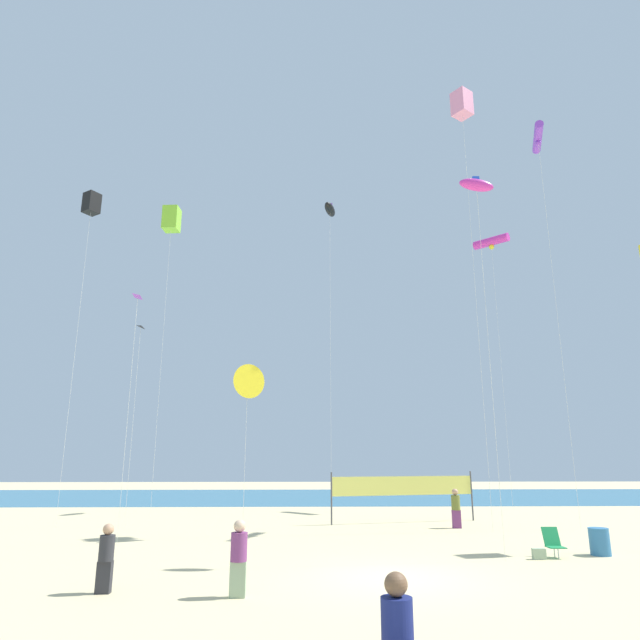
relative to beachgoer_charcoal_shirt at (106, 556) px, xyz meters
The scene contains 19 objects.
ground_plane 7.24m from the beachgoer_charcoal_shirt, 11.61° to the left, with size 120.00×120.00×0.00m, color beige.
ocean_band 33.96m from the beachgoer_charcoal_shirt, 78.02° to the left, with size 120.00×20.00×0.01m, color teal.
beachgoer_charcoal_shirt is the anchor object (origin of this frame).
beachgoer_plum_shirt 3.21m from the beachgoer_charcoal_shirt, ahead, with size 0.38×0.38×1.66m.
beachgoer_olive_shirt 16.58m from the beachgoer_charcoal_shirt, 45.93° to the left, with size 0.39×0.39×1.70m.
folding_beach_chair 13.41m from the beachgoer_charcoal_shirt, 19.49° to the left, with size 0.52×0.65×0.89m.
trash_barrel 15.06m from the beachgoer_charcoal_shirt, 18.41° to the left, with size 0.63×0.63×0.84m, color teal.
volleyball_net 17.09m from the beachgoer_charcoal_shirt, 55.89° to the left, with size 7.33×1.82×2.40m.
beach_handbag 12.70m from the beachgoer_charcoal_shirt, 18.91° to the left, with size 0.40×0.20×0.32m, color #99B28C.
kite_lime_box 23.92m from the beachgoer_charcoal_shirt, 101.81° to the left, with size 0.99×0.99×17.95m.
kite_magenta_tube 31.54m from the beachgoer_charcoal_shirt, 49.93° to the left, with size 2.15×2.11×17.70m.
kite_violet_diamond 11.44m from the beachgoer_charcoal_shirt, 106.00° to the left, with size 0.52×0.52×9.62m.
kite_black_diamond 16.20m from the beachgoer_charcoal_shirt, 105.60° to the left, with size 0.44×0.43×9.70m.
kite_black_inflatable 28.49m from the beachgoer_charcoal_shirt, 72.99° to the left, with size 1.08×1.85×20.09m.
kite_magenta_inflatable 16.51m from the beachgoer_charcoal_shirt, 19.78° to the left, with size 1.33×0.50×13.03m.
kite_pink_box 26.20m from the beachgoer_charcoal_shirt, 40.14° to the left, with size 1.18×1.18×21.71m.
kite_yellow_delta 10.66m from the beachgoer_charcoal_shirt, 75.91° to the left, with size 1.38×1.00×6.89m.
kite_black_box 20.64m from the beachgoer_charcoal_shirt, 117.72° to the left, with size 0.95×0.95×16.50m.
kite_violet_tube 27.43m from the beachgoer_charcoal_shirt, 33.71° to the left, with size 1.27×2.59×19.63m.
Camera 1 is at (-2.36, -15.45, 3.05)m, focal length 30.73 mm.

